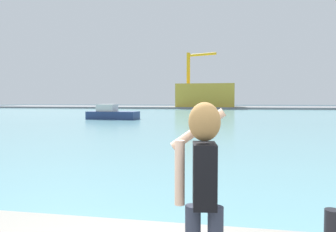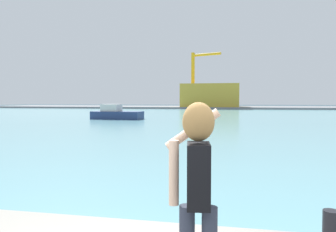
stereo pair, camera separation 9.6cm
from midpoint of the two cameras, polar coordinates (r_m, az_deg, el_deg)
ground_plane at (r=52.60m, az=9.70°, el=0.14°), size 220.00×220.00×0.00m
harbor_water at (r=54.60m, az=9.73°, el=0.25°), size 140.00×100.00×0.02m
far_shore_dock at (r=94.57m, az=10.12°, el=1.48°), size 140.00×20.00×0.52m
person_photographer at (r=2.95m, az=5.19°, el=-10.81°), size 0.53×0.55×1.74m
harbor_bollard at (r=4.74m, az=26.19°, el=-16.71°), size 0.19×0.19×0.39m
boat_moored at (r=41.43m, az=-9.82°, el=0.38°), size 6.40×2.91×1.87m
warehouse_left at (r=91.37m, az=6.60°, el=3.56°), size 15.36×12.04×6.20m
port_crane at (r=93.07m, az=4.02°, el=7.23°), size 8.50×3.78×15.20m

